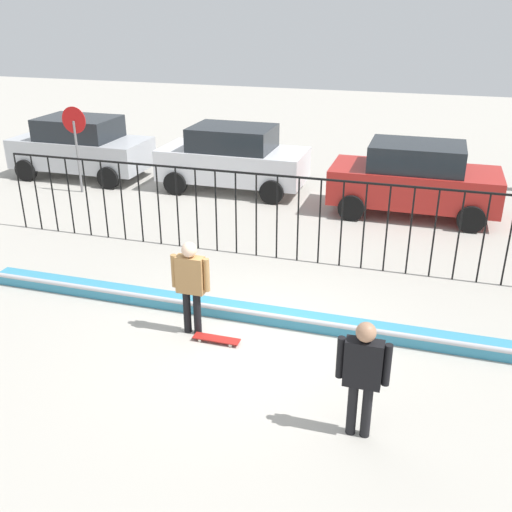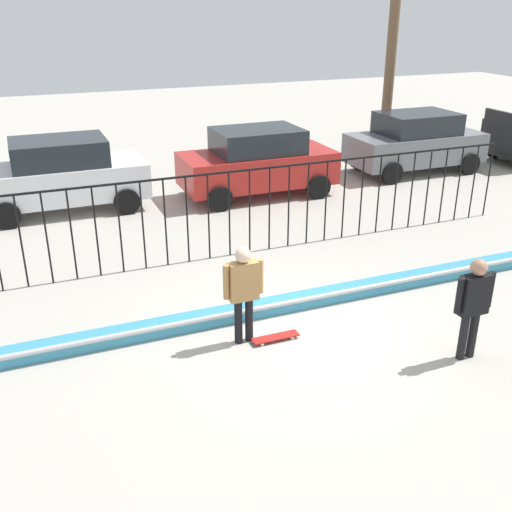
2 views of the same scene
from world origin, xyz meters
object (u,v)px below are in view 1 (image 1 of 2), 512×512
object	(u,v)px
skateboard	(216,339)
parked_car_silver	(81,147)
skateboarder	(191,280)
parked_car_red	(414,179)
parked_car_white	(233,158)
camera_operator	(363,370)
stop_sign	(76,138)

from	to	relation	value
skateboard	parked_car_silver	distance (m)	11.18
skateboarder	parked_car_red	distance (m)	8.00
skateboard	parked_car_white	bearing A→B (deg)	125.29
skateboarder	parked_car_white	distance (m)	8.27
parked_car_white	parked_car_red	xyz separation A→B (m)	(5.24, -0.69, 0.00)
parked_car_red	camera_operator	bearing A→B (deg)	-87.63
parked_car_red	stop_sign	world-z (taller)	stop_sign
skateboarder	skateboard	distance (m)	1.08
skateboard	parked_car_red	xyz separation A→B (m)	(2.73, 7.50, 0.91)
skateboard	camera_operator	bearing A→B (deg)	-13.29
parked_car_red	stop_sign	xyz separation A→B (m)	(-9.48, -0.84, 0.64)
camera_operator	stop_sign	distance (m)	12.45
skateboard	parked_car_white	xyz separation A→B (m)	(-2.52, 8.19, 0.91)
skateboard	parked_car_silver	size ratio (longest dim) A/B	0.19
skateboard	camera_operator	distance (m)	3.15
skateboard	parked_car_red	world-z (taller)	parked_car_red
skateboarder	camera_operator	xyz separation A→B (m)	(3.06, -1.74, 0.00)
skateboarder	camera_operator	bearing A→B (deg)	-12.67
camera_operator	parked_car_silver	distance (m)	14.06
camera_operator	parked_car_red	distance (m)	9.07
skateboard	parked_car_white	size ratio (longest dim) A/B	0.19
skateboard	parked_car_silver	xyz separation A→B (m)	(-7.61, 8.13, 0.91)
skateboarder	camera_operator	distance (m)	3.52
camera_operator	parked_car_red	world-z (taller)	parked_car_red
parked_car_red	stop_sign	size ratio (longest dim) A/B	1.72
parked_car_silver	parked_car_white	xyz separation A→B (m)	(5.09, 0.06, 0.00)
parked_car_white	stop_sign	xyz separation A→B (m)	(-4.24, -1.54, 0.64)
parked_car_silver	parked_car_red	bearing A→B (deg)	-8.02
skateboarder	parked_car_silver	size ratio (longest dim) A/B	0.39
parked_car_white	parked_car_silver	bearing A→B (deg)	-176.88
parked_car_silver	parked_car_white	size ratio (longest dim) A/B	1.00
parked_car_white	stop_sign	world-z (taller)	stop_sign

